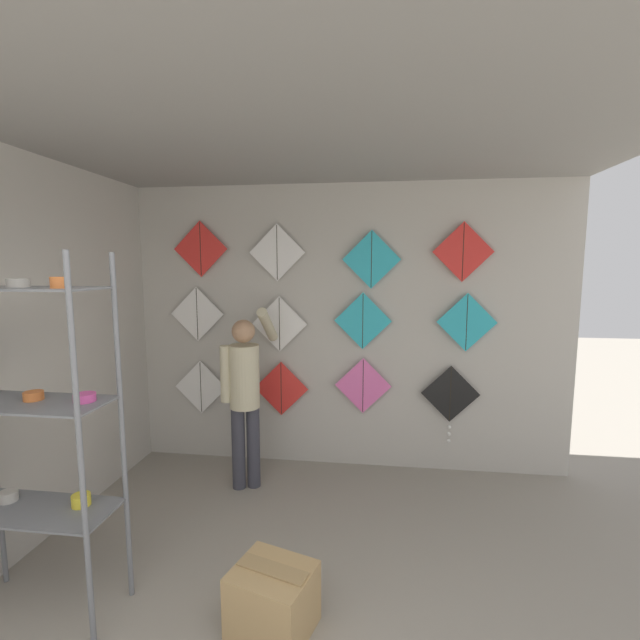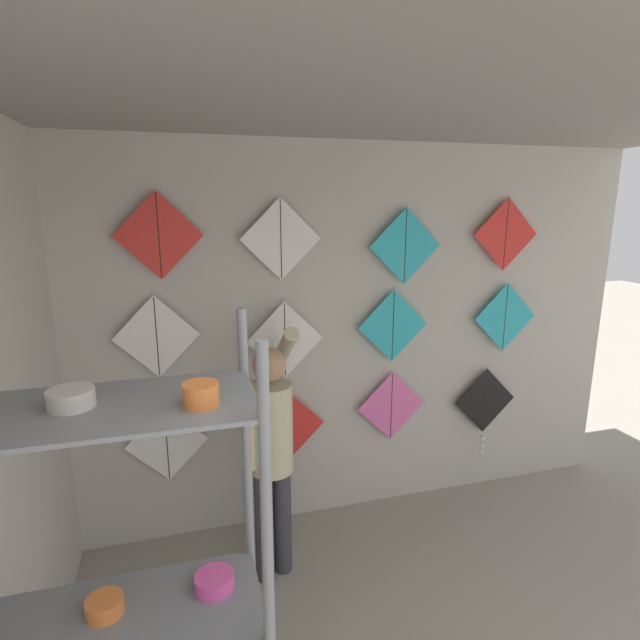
% 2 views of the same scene
% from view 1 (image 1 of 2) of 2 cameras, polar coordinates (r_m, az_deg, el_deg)
% --- Properties ---
extents(back_panel, '(4.67, 0.06, 2.80)m').
position_cam_1_polar(back_panel, '(4.27, 1.06, -1.04)').
color(back_panel, '#BCB7AD').
rests_on(back_panel, ground).
extents(left_panel, '(0.06, 4.09, 2.80)m').
position_cam_1_polar(left_panel, '(3.56, -35.99, -4.07)').
color(left_panel, '#BCB7AD').
rests_on(left_panel, ground).
extents(ceiling_slab, '(4.67, 4.09, 0.04)m').
position_cam_1_polar(ceiling_slab, '(2.69, -3.22, 24.70)').
color(ceiling_slab, gray).
extents(shelf_rack, '(0.89, 0.39, 2.09)m').
position_cam_1_polar(shelf_rack, '(2.91, -34.24, -10.15)').
color(shelf_rack, slate).
rests_on(shelf_rack, ground).
extents(shopkeeper, '(0.40, 0.63, 1.65)m').
position_cam_1_polar(shopkeeper, '(3.93, -9.96, -8.91)').
color(shopkeeper, '#383842').
rests_on(shopkeeper, ground).
extents(cardboard_box, '(0.51, 0.47, 0.37)m').
position_cam_1_polar(cardboard_box, '(2.83, -6.32, -33.06)').
color(cardboard_box, tan).
rests_on(cardboard_box, ground).
extents(kite_0, '(0.55, 0.01, 0.55)m').
position_cam_1_polar(kite_0, '(4.65, -15.60, -8.62)').
color(kite_0, white).
extents(kite_1, '(0.55, 0.01, 0.55)m').
position_cam_1_polar(kite_1, '(4.39, -5.20, -9.09)').
color(kite_1, red).
extents(kite_2, '(0.55, 0.01, 0.55)m').
position_cam_1_polar(kite_2, '(4.27, 5.76, -8.71)').
color(kite_2, pink).
extents(kite_3, '(0.55, 0.04, 0.76)m').
position_cam_1_polar(kite_3, '(4.36, 16.97, -9.91)').
color(kite_3, black).
extents(kite_4, '(0.55, 0.01, 0.55)m').
position_cam_1_polar(kite_4, '(4.51, -16.06, 0.76)').
color(kite_4, white).
extents(kite_5, '(0.55, 0.01, 0.55)m').
position_cam_1_polar(kite_5, '(4.25, -5.42, -0.54)').
color(kite_5, white).
extents(kite_6, '(0.55, 0.01, 0.55)m').
position_cam_1_polar(kite_6, '(4.15, 5.73, -0.12)').
color(kite_6, '#28B2C6').
extents(kite_7, '(0.55, 0.01, 0.55)m').
position_cam_1_polar(kite_7, '(4.23, 18.98, -0.30)').
color(kite_7, '#28B2C6').
extents(kite_8, '(0.55, 0.01, 0.55)m').
position_cam_1_polar(kite_8, '(4.47, -15.64, 9.10)').
color(kite_8, red).
extents(kite_9, '(0.55, 0.01, 0.55)m').
position_cam_1_polar(kite_9, '(4.22, -5.75, 8.94)').
color(kite_9, white).
extents(kite_10, '(0.55, 0.01, 0.55)m').
position_cam_1_polar(kite_10, '(4.11, 6.88, 8.01)').
color(kite_10, '#28B2C6').
extents(kite_11, '(0.55, 0.01, 0.55)m').
position_cam_1_polar(kite_11, '(4.19, 18.54, 8.62)').
color(kite_11, red).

